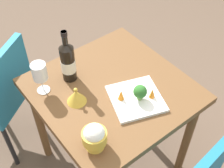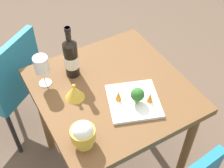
{
  "view_description": "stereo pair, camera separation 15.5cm",
  "coord_description": "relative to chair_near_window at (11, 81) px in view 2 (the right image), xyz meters",
  "views": [
    {
      "loc": [
        -0.66,
        -0.85,
        1.89
      ],
      "look_at": [
        0.0,
        0.0,
        0.77
      ],
      "focal_mm": 48.37,
      "sensor_mm": 36.0,
      "label": 1
    },
    {
      "loc": [
        -0.53,
        -0.93,
        1.89
      ],
      "look_at": [
        0.0,
        0.0,
        0.77
      ],
      "focal_mm": 48.37,
      "sensor_mm": 36.0,
      "label": 2
    }
  ],
  "objects": [
    {
      "name": "ground_plane",
      "position": [
        0.43,
        -0.54,
        -0.53
      ],
      "size": [
        8.0,
        8.0,
        0.0
      ],
      "primitive_type": "plane",
      "color": "brown"
    },
    {
      "name": "chair_near_window",
      "position": [
        0.0,
        0.0,
        0.0
      ],
      "size": [
        0.56,
        0.56,
        0.85
      ],
      "rotation": [
        0.0,
        0.0,
        0.61
      ],
      "color": "teal",
      "rests_on": "ground_plane"
    },
    {
      "name": "carrot_garnish_left",
      "position": [
        0.41,
        -0.64,
        0.26
      ],
      "size": [
        0.03,
        0.03,
        0.06
      ],
      "color": "orange",
      "rests_on": "serving_plate"
    },
    {
      "name": "dining_table",
      "position": [
        0.43,
        -0.54,
        0.1
      ],
      "size": [
        0.77,
        0.77,
        0.74
      ],
      "color": "brown",
      "rests_on": "ground_plane"
    },
    {
      "name": "rice_bowl_lid",
      "position": [
        0.23,
        -0.5,
        0.25
      ],
      "size": [
        0.1,
        0.1,
        0.09
      ],
      "color": "gold",
      "rests_on": "dining_table"
    },
    {
      "name": "serving_plate",
      "position": [
        0.47,
        -0.68,
        0.22
      ],
      "size": [
        0.32,
        0.32,
        0.02
      ],
      "rotation": [
        0.0,
        0.0,
        -0.34
      ],
      "color": "white",
      "rests_on": "dining_table"
    },
    {
      "name": "wine_glass",
      "position": [
        0.14,
        -0.33,
        0.34
      ],
      "size": [
        0.08,
        0.08,
        0.18
      ],
      "color": "white",
      "rests_on": "dining_table"
    },
    {
      "name": "carrot_garnish_right",
      "position": [
        0.54,
        -0.72,
        0.25
      ],
      "size": [
        0.03,
        0.03,
        0.06
      ],
      "color": "orange",
      "rests_on": "serving_plate"
    },
    {
      "name": "wine_bottle",
      "position": [
        0.3,
        -0.34,
        0.33
      ],
      "size": [
        0.08,
        0.08,
        0.31
      ],
      "color": "black",
      "rests_on": "dining_table"
    },
    {
      "name": "broccoli_floret",
      "position": [
        0.48,
        -0.69,
        0.27
      ],
      "size": [
        0.07,
        0.07,
        0.09
      ],
      "color": "#729E4C",
      "rests_on": "serving_plate"
    },
    {
      "name": "rice_bowl",
      "position": [
        0.15,
        -0.77,
        0.28
      ],
      "size": [
        0.11,
        0.11,
        0.14
      ],
      "color": "gold",
      "rests_on": "dining_table"
    }
  ]
}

